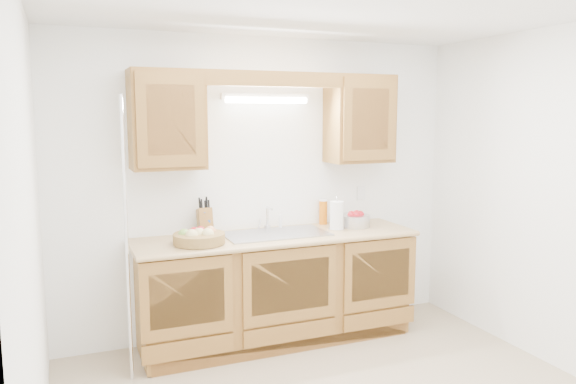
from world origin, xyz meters
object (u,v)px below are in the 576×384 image
fruit_basket (199,237)px  knife_block (205,221)px  apple_bowl (355,220)px  paper_towel (337,216)px

fruit_basket → knife_block: (0.12, 0.29, 0.06)m
knife_block → apple_bowl: 1.30m
paper_towel → fruit_basket: bearing=-176.3°
fruit_basket → knife_block: 0.31m
apple_bowl → fruit_basket: bearing=-174.4°
fruit_basket → apple_bowl: size_ratio=1.34×
knife_block → apple_bowl: size_ratio=1.05×
knife_block → apple_bowl: knife_block is taller
fruit_basket → apple_bowl: bearing=5.6°
fruit_basket → apple_bowl: (1.41, 0.14, 0.01)m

